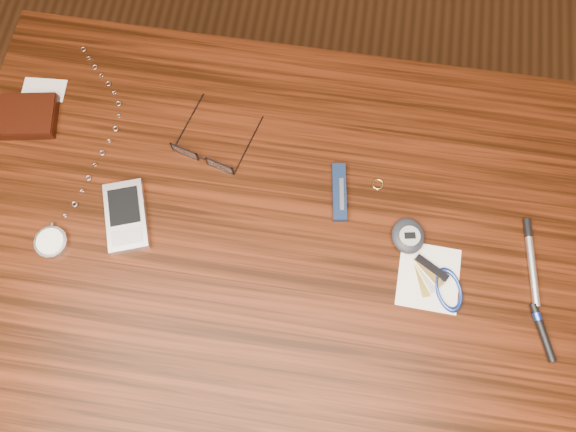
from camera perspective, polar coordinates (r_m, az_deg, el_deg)
name	(u,v)px	position (r m, az deg, el deg)	size (l,w,h in m)	color
ground	(273,310)	(1.62, -1.52, -9.52)	(3.80, 3.80, 0.00)	#472814
desk	(264,248)	(0.98, -2.47, -3.32)	(1.00, 0.70, 0.75)	#3B1609
wallet_and_card	(27,116)	(1.05, -24.96, 9.23)	(0.11, 0.13, 0.02)	black
eyeglasses	(204,156)	(0.93, -8.51, 6.09)	(0.14, 0.14, 0.02)	black
gold_ring	(378,184)	(0.92, 9.11, 3.20)	(0.02, 0.02, 0.00)	#DEBD5F
pocket_watch	(55,234)	(0.95, -22.61, -1.67)	(0.11, 0.38, 0.02)	silver
pda_phone	(126,216)	(0.92, -16.13, -0.01)	(0.10, 0.13, 0.02)	silver
pedometer	(408,236)	(0.89, 12.10, -1.98)	(0.06, 0.07, 0.02)	black
notepad_keys	(439,283)	(0.89, 15.06, -6.60)	(0.11, 0.11, 0.01)	white
pocket_knife	(339,192)	(0.90, 5.23, 2.42)	(0.04, 0.10, 0.01)	#12213B
silver_pen	(531,255)	(0.94, 23.44, -3.64)	(0.03, 0.14, 0.01)	silver
black_blue_pen	(542,330)	(0.92, 24.40, -10.54)	(0.04, 0.08, 0.01)	black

